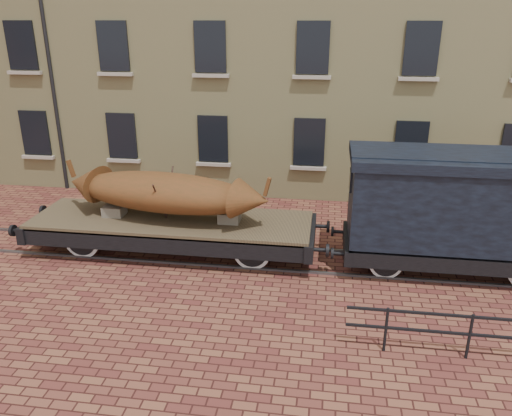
# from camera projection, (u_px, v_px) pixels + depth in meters

# --- Properties ---
(ground) EXTENTS (90.00, 90.00, 0.00)m
(ground) POSITION_uv_depth(u_px,v_px,m) (263.00, 258.00, 14.07)
(ground) COLOR #572520
(warehouse_cream) EXTENTS (40.00, 10.19, 14.00)m
(warehouse_cream) POSITION_uv_depth(u_px,v_px,m) (368.00, 0.00, 20.39)
(warehouse_cream) COLOR #D8CA83
(warehouse_cream) RESTS_ON ground
(rail_track) EXTENTS (30.00, 1.52, 0.06)m
(rail_track) POSITION_uv_depth(u_px,v_px,m) (263.00, 257.00, 14.06)
(rail_track) COLOR #59595E
(rail_track) RESTS_ON ground
(flatcar_wagon) EXTENTS (8.87, 2.41, 1.34)m
(flatcar_wagon) POSITION_uv_depth(u_px,v_px,m) (172.00, 225.00, 14.13)
(flatcar_wagon) COLOR brown
(flatcar_wagon) RESTS_ON ground
(iron_boat) EXTENTS (6.06, 2.38, 1.48)m
(iron_boat) POSITION_uv_depth(u_px,v_px,m) (165.00, 192.00, 13.79)
(iron_boat) COLOR brown
(iron_boat) RESTS_ON flatcar_wagon
(goods_van) EXTENTS (6.22, 2.27, 3.22)m
(goods_van) POSITION_uv_depth(u_px,v_px,m) (457.00, 199.00, 12.67)
(goods_van) COLOR black
(goods_van) RESTS_ON ground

